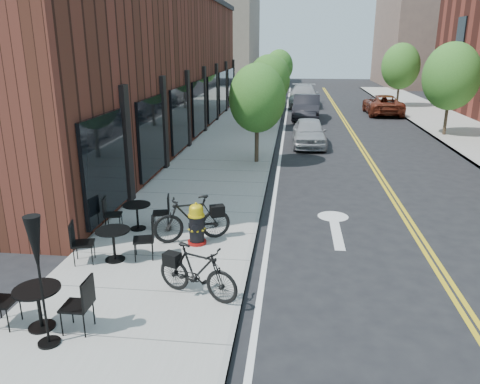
{
  "coord_description": "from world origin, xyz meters",
  "views": [
    {
      "loc": [
        0.82,
        -9.12,
        4.55
      ],
      "look_at": [
        -0.47,
        2.09,
        1.0
      ],
      "focal_mm": 35.0,
      "sensor_mm": 36.0,
      "label": 1
    }
  ],
  "objects_px": {
    "bicycle_left": "(192,219)",
    "bistro_set_a": "(39,302)",
    "bistro_set_c": "(137,213)",
    "bistro_set_b": "(114,240)",
    "parked_car_c": "(303,96)",
    "parked_car_far": "(383,105)",
    "patio_umbrella": "(37,255)",
    "fire_hydrant": "(197,224)",
    "parked_car_b": "(306,107)",
    "parked_car_a": "(309,132)",
    "bicycle_right": "(197,272)"
  },
  "relations": [
    {
      "from": "bicycle_right",
      "to": "parked_car_far",
      "type": "distance_m",
      "value": 26.72
    },
    {
      "from": "bistro_set_a",
      "to": "bicycle_right",
      "type": "bearing_deg",
      "value": 28.16
    },
    {
      "from": "parked_car_a",
      "to": "parked_car_far",
      "type": "bearing_deg",
      "value": 63.81
    },
    {
      "from": "parked_car_a",
      "to": "patio_umbrella",
      "type": "bearing_deg",
      "value": -106.15
    },
    {
      "from": "bistro_set_c",
      "to": "parked_car_a",
      "type": "relative_size",
      "value": 0.43
    },
    {
      "from": "bistro_set_c",
      "to": "parked_car_b",
      "type": "height_order",
      "value": "parked_car_b"
    },
    {
      "from": "patio_umbrella",
      "to": "parked_car_c",
      "type": "bearing_deg",
      "value": 82.11
    },
    {
      "from": "parked_car_a",
      "to": "parked_car_c",
      "type": "height_order",
      "value": "parked_car_c"
    },
    {
      "from": "parked_car_a",
      "to": "parked_car_far",
      "type": "relative_size",
      "value": 0.79
    },
    {
      "from": "patio_umbrella",
      "to": "parked_car_far",
      "type": "relative_size",
      "value": 0.44
    },
    {
      "from": "parked_car_b",
      "to": "parked_car_c",
      "type": "height_order",
      "value": "parked_car_c"
    },
    {
      "from": "patio_umbrella",
      "to": "bicycle_right",
      "type": "bearing_deg",
      "value": 39.78
    },
    {
      "from": "parked_car_b",
      "to": "parked_car_far",
      "type": "xyz_separation_m",
      "value": [
        5.23,
        2.85,
        -0.1
      ]
    },
    {
      "from": "fire_hydrant",
      "to": "bistro_set_b",
      "type": "bearing_deg",
      "value": -163.92
    },
    {
      "from": "fire_hydrant",
      "to": "bistro_set_c",
      "type": "relative_size",
      "value": 0.62
    },
    {
      "from": "bicycle_right",
      "to": "bistro_set_c",
      "type": "bearing_deg",
      "value": 56.81
    },
    {
      "from": "bicycle_left",
      "to": "bistro_set_a",
      "type": "distance_m",
      "value": 4.17
    },
    {
      "from": "bicycle_right",
      "to": "bistro_set_c",
      "type": "relative_size",
      "value": 1.03
    },
    {
      "from": "bistro_set_c",
      "to": "parked_car_c",
      "type": "distance_m",
      "value": 26.96
    },
    {
      "from": "bistro_set_a",
      "to": "fire_hydrant",
      "type": "bearing_deg",
      "value": 62.84
    },
    {
      "from": "bistro_set_a",
      "to": "bistro_set_c",
      "type": "height_order",
      "value": "bistro_set_a"
    },
    {
      "from": "bistro_set_c",
      "to": "parked_car_c",
      "type": "bearing_deg",
      "value": 68.0
    },
    {
      "from": "bistro_set_b",
      "to": "parked_car_c",
      "type": "xyz_separation_m",
      "value": [
        4.42,
        28.37,
        0.22
      ]
    },
    {
      "from": "fire_hydrant",
      "to": "bistro_set_a",
      "type": "relative_size",
      "value": 0.58
    },
    {
      "from": "patio_umbrella",
      "to": "parked_car_a",
      "type": "relative_size",
      "value": 0.55
    },
    {
      "from": "patio_umbrella",
      "to": "bicycle_left",
      "type": "bearing_deg",
      "value": 71.94
    },
    {
      "from": "bistro_set_b",
      "to": "parked_car_far",
      "type": "xyz_separation_m",
      "value": [
        9.73,
        24.3,
        0.1
      ]
    },
    {
      "from": "parked_car_b",
      "to": "parked_car_c",
      "type": "relative_size",
      "value": 0.85
    },
    {
      "from": "patio_umbrella",
      "to": "parked_car_b",
      "type": "relative_size",
      "value": 0.45
    },
    {
      "from": "parked_car_a",
      "to": "parked_car_c",
      "type": "xyz_separation_m",
      "value": [
        -0.05,
        15.23,
        0.15
      ]
    },
    {
      "from": "parked_car_b",
      "to": "bistro_set_c",
      "type": "bearing_deg",
      "value": -100.47
    },
    {
      "from": "parked_car_far",
      "to": "fire_hydrant",
      "type": "bearing_deg",
      "value": 70.67
    },
    {
      "from": "parked_car_far",
      "to": "parked_car_c",
      "type": "bearing_deg",
      "value": -37.41
    },
    {
      "from": "bistro_set_b",
      "to": "parked_car_far",
      "type": "bearing_deg",
      "value": 51.94
    },
    {
      "from": "bicycle_right",
      "to": "parked_car_c",
      "type": "xyz_separation_m",
      "value": [
        2.33,
        29.67,
        0.18
      ]
    },
    {
      "from": "parked_car_a",
      "to": "parked_car_c",
      "type": "bearing_deg",
      "value": 89.28
    },
    {
      "from": "fire_hydrant",
      "to": "parked_car_b",
      "type": "xyz_separation_m",
      "value": [
        2.93,
        20.38,
        0.17
      ]
    },
    {
      "from": "bistro_set_b",
      "to": "bistro_set_a",
      "type": "bearing_deg",
      "value": -112.08
    },
    {
      "from": "fire_hydrant",
      "to": "bicycle_left",
      "type": "relative_size",
      "value": 0.55
    },
    {
      "from": "bicycle_right",
      "to": "parked_car_a",
      "type": "distance_m",
      "value": 14.64
    },
    {
      "from": "parked_car_c",
      "to": "parked_car_far",
      "type": "bearing_deg",
      "value": -36.62
    },
    {
      "from": "parked_car_c",
      "to": "bistro_set_a",
      "type": "bearing_deg",
      "value": -97.8
    },
    {
      "from": "bicycle_left",
      "to": "bistro_set_c",
      "type": "xyz_separation_m",
      "value": [
        -1.52,
        0.56,
        -0.12
      ]
    },
    {
      "from": "bicycle_right",
      "to": "bistro_set_a",
      "type": "bearing_deg",
      "value": 140.35
    },
    {
      "from": "parked_car_a",
      "to": "bistro_set_b",
      "type": "bearing_deg",
      "value": -109.67
    },
    {
      "from": "parked_car_far",
      "to": "bistro_set_c",
      "type": "bearing_deg",
      "value": 66.46
    },
    {
      "from": "bicycle_left",
      "to": "bistro_set_b",
      "type": "bearing_deg",
      "value": -72.55
    },
    {
      "from": "bicycle_left",
      "to": "bistro_set_a",
      "type": "bearing_deg",
      "value": -47.18
    },
    {
      "from": "bicycle_right",
      "to": "parked_car_c",
      "type": "relative_size",
      "value": 0.3
    },
    {
      "from": "fire_hydrant",
      "to": "bicycle_right",
      "type": "distance_m",
      "value": 2.43
    }
  ]
}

